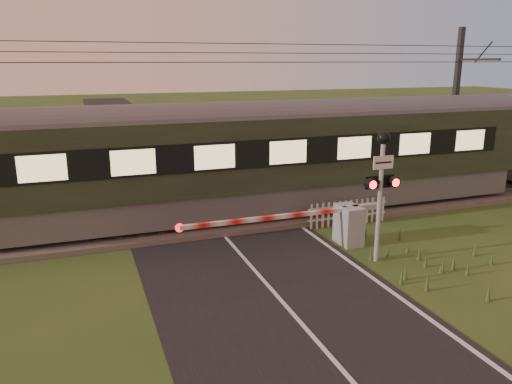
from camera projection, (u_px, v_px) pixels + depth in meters
name	position (u px, v px, depth m)	size (l,w,h in m)	color
ground	(283.00, 303.00, 11.78)	(160.00, 160.00, 0.00)	#2B4A1C
road	(288.00, 307.00, 11.57)	(6.00, 140.00, 0.03)	black
track_bed	(212.00, 220.00, 17.67)	(140.00, 3.40, 0.39)	#47423D
overhead_wires	(208.00, 55.00, 16.22)	(120.00, 0.62, 0.62)	black
train	(503.00, 141.00, 21.36)	(41.63, 2.87, 3.88)	slate
boom_gate	(342.00, 224.00, 15.38)	(6.52, 0.94, 1.25)	gray
crossing_signal	(381.00, 173.00, 13.62)	(0.95, 0.37, 3.73)	gray
picket_fence	(348.00, 213.00, 17.28)	(3.04, 0.07, 0.89)	silver
catenary_mast	(456.00, 104.00, 22.78)	(0.22, 2.46, 6.99)	#2D2D30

